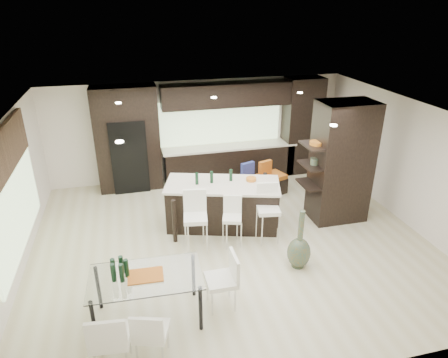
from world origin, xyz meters
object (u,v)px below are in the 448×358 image
object	(u,v)px
dining_table	(148,297)
stool_left	(196,228)
bench	(261,187)
floor_vase	(300,239)
stool_mid	(232,226)
chair_far	(112,341)
kitchen_island	(223,204)
chair_near	(152,335)
stool_right	(268,219)
chair_end	(221,284)

from	to	relation	value
dining_table	stool_left	bearing A→B (deg)	59.71
bench	floor_vase	xyz separation A→B (m)	(-0.27, -2.96, 0.33)
stool_mid	chair_far	distance (m)	3.43
stool_mid	chair_far	bearing A→B (deg)	-115.99
kitchen_island	bench	xyz separation A→B (m)	(1.29, 1.14, -0.25)
stool_mid	bench	distance (m)	2.35
bench	chair_near	xyz separation A→B (m)	(-3.10, -4.43, 0.16)
stool_right	floor_vase	distance (m)	1.02
stool_mid	chair_far	size ratio (longest dim) A/B	0.90
dining_table	kitchen_island	bearing A→B (deg)	56.49
bench	chair_far	size ratio (longest dim) A/B	1.44
bench	floor_vase	bearing A→B (deg)	-114.33
chair_near	chair_end	bearing A→B (deg)	51.18
chair_far	bench	bearing A→B (deg)	57.18
chair_near	stool_right	bearing A→B (deg)	61.12
kitchen_island	stool_right	bearing A→B (deg)	-31.75
dining_table	chair_near	size ratio (longest dim) A/B	2.04
dining_table	chair_near	bearing A→B (deg)	-87.74
kitchen_island	chair_end	bearing A→B (deg)	-87.59
floor_vase	dining_table	distance (m)	2.91
stool_left	chair_near	bearing A→B (deg)	-104.49
floor_vase	chair_near	world-z (taller)	floor_vase
kitchen_island	floor_vase	world-z (taller)	floor_vase
stool_right	stool_left	bearing A→B (deg)	-170.23
floor_vase	kitchen_island	bearing A→B (deg)	119.26
kitchen_island	floor_vase	bearing A→B (deg)	-44.01
floor_vase	chair_end	xyz separation A→B (m)	(-1.66, -0.69, -0.15)
kitchen_island	chair_end	distance (m)	2.59
stool_mid	stool_left	bearing A→B (deg)	-160.02
stool_mid	chair_end	bearing A→B (deg)	-93.70
bench	floor_vase	distance (m)	2.99
stool_right	chair_far	world-z (taller)	stool_right
kitchen_island	stool_right	distance (m)	1.13
stool_mid	dining_table	bearing A→B (deg)	-119.80
kitchen_island	stool_left	bearing A→B (deg)	-114.64
stool_left	stool_mid	world-z (taller)	stool_left
chair_near	floor_vase	bearing A→B (deg)	44.86
bench	floor_vase	world-z (taller)	floor_vase
bench	chair_far	world-z (taller)	chair_far
kitchen_island	chair_near	size ratio (longest dim) A/B	2.93
stool_right	chair_end	bearing A→B (deg)	-120.23
stool_left	chair_end	distance (m)	1.66
dining_table	chair_end	xyz separation A→B (m)	(1.17, 0.00, 0.04)
stool_mid	chair_near	distance (m)	3.07
stool_left	chair_near	size ratio (longest dim) A/B	1.23
kitchen_island	stool_left	distance (m)	1.13
kitchen_island	bench	world-z (taller)	kitchen_island
kitchen_island	bench	size ratio (longest dim) A/B	1.80
stool_mid	floor_vase	bearing A→B (deg)	-27.77
chair_far	stool_mid	bearing A→B (deg)	53.33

